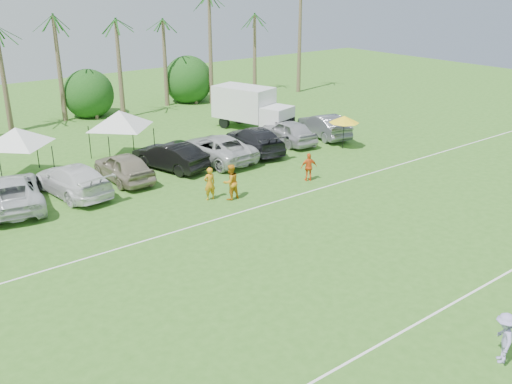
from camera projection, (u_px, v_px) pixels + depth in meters
ground at (420, 382)px, 17.31m from camera, size 120.00×120.00×0.00m
field_lines at (258, 278)px, 23.21m from camera, size 80.00×12.10×0.01m
palm_tree_5 at (9, 21)px, 42.33m from camera, size 2.40×2.40×9.90m
palm_tree_6 at (61, 7)px, 44.31m from camera, size 2.40×2.40×10.90m
palm_tree_8 at (164, 24)px, 50.09m from camera, size 2.40×2.40×8.90m
palm_tree_9 at (211, 12)px, 52.65m from camera, size 2.40×2.40×9.90m
palm_tree_10 at (254, 0)px, 55.21m from camera, size 2.40×2.40×10.90m
bush_tree_2 at (90, 96)px, 48.85m from camera, size 4.00×4.00×4.00m
bush_tree_3 at (190, 83)px, 54.58m from camera, size 4.00×4.00×4.00m
sideline_player_a at (210, 184)px, 31.03m from camera, size 0.71×0.50×1.85m
sideline_player_b at (231, 182)px, 31.06m from camera, size 1.00×0.80×1.99m
sideline_player_c at (309, 167)px, 33.92m from camera, size 1.08×0.79×1.70m
box_truck at (252, 107)px, 44.91m from camera, size 4.12×6.85×3.32m
canopy_tent_left at (15, 128)px, 33.40m from camera, size 4.59×4.59×3.72m
canopy_tent_right at (119, 111)px, 36.87m from camera, size 4.81×4.81×3.90m
market_umbrella at (344, 119)px, 39.74m from camera, size 2.13×2.13×2.37m
frisbee_player at (504, 338)px, 17.98m from camera, size 1.36×1.21×1.73m
parked_car_2 at (11, 192)px, 29.99m from camera, size 4.06×6.70×1.74m
parked_car_3 at (72, 180)px, 31.79m from camera, size 3.10×6.22×1.74m
parked_car_4 at (124, 167)px, 33.92m from camera, size 2.06×5.10×1.74m
parked_car_5 at (170, 156)px, 35.95m from camera, size 3.20×5.57×1.74m
parked_car_6 at (216, 148)px, 37.55m from camera, size 3.12×6.36×1.74m
parked_car_7 at (254, 140)px, 39.50m from camera, size 3.49×6.33×1.74m
parked_car_8 at (288, 132)px, 41.49m from camera, size 2.56×5.28×1.74m
parked_car_9 at (324, 126)px, 43.12m from camera, size 3.00×5.55×1.74m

